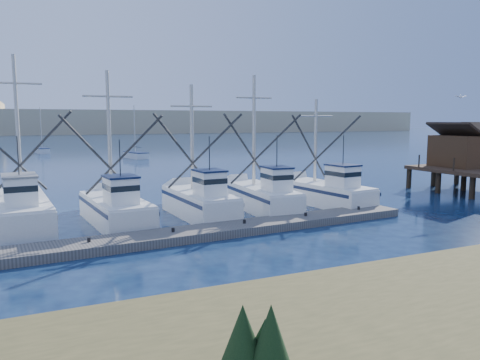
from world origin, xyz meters
name	(u,v)px	position (x,y,z in m)	size (l,w,h in m)	color
ground	(336,261)	(0.00, 0.00, 0.00)	(500.00, 500.00, 0.00)	#0D1C3D
floating_dock	(133,241)	(-7.26, 5.94, 0.22)	(32.48, 2.17, 0.43)	slate
dune_ridge	(54,122)	(0.00, 210.00, 5.00)	(360.00, 60.00, 10.00)	tan
trawler_fleet	(106,208)	(-7.70, 11.01, 0.96)	(32.18, 9.67, 9.49)	white
sailboat_near	(136,155)	(3.60, 56.37, 0.49)	(2.93, 5.75, 8.10)	white
sailboat_far	(42,150)	(-9.17, 74.34, 0.50)	(2.43, 5.68, 8.10)	white
flying_gull	(461,97)	(19.21, 10.65, 7.66)	(1.16, 0.21, 0.21)	white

